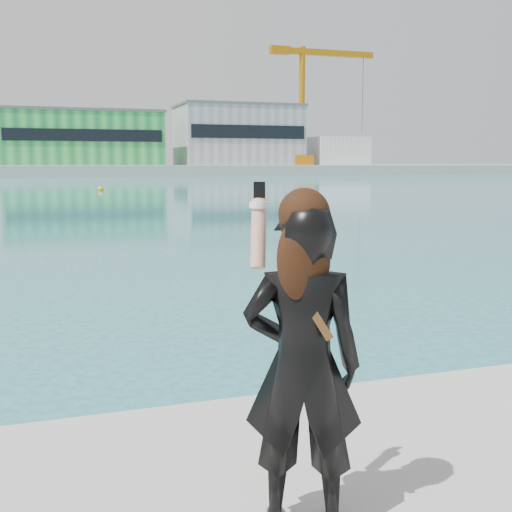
{
  "coord_description": "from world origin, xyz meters",
  "views": [
    {
      "loc": [
        -0.61,
        -3.47,
        2.57
      ],
      "look_at": [
        0.56,
        -0.02,
        2.04
      ],
      "focal_mm": 45.0,
      "sensor_mm": 36.0,
      "label": 1
    }
  ],
  "objects": [
    {
      "name": "ancillary_shed",
      "position": [
        62.0,
        126.0,
        5.0
      ],
      "size": [
        12.0,
        10.0,
        6.0
      ],
      "primitive_type": "cube",
      "color": "silver",
      "rests_on": "far_quay"
    },
    {
      "name": "buoy_near",
      "position": [
        4.82,
        56.56,
        0.0
      ],
      "size": [
        0.5,
        0.5,
        0.5
      ],
      "primitive_type": "sphere",
      "color": "#F1AE0C",
      "rests_on": "ground"
    },
    {
      "name": "flagpole_right",
      "position": [
        22.09,
        121.0,
        6.54
      ],
      "size": [
        1.28,
        0.16,
        8.0
      ],
      "color": "silver",
      "rests_on": "far_quay"
    },
    {
      "name": "woman",
      "position": [
        0.56,
        -0.72,
        1.65
      ],
      "size": [
        0.68,
        0.57,
        1.68
      ],
      "rotation": [
        0.0,
        0.0,
        2.75
      ],
      "color": "black",
      "rests_on": "near_quay"
    },
    {
      "name": "warehouse_grey_right",
      "position": [
        40.0,
        127.98,
        8.26
      ],
      "size": [
        25.5,
        15.35,
        12.5
      ],
      "color": "gray",
      "rests_on": "far_quay"
    },
    {
      "name": "dock_crane",
      "position": [
        53.2,
        122.0,
        15.07
      ],
      "size": [
        23.0,
        4.0,
        24.0
      ],
      "color": "#CE710C",
      "rests_on": "far_quay"
    },
    {
      "name": "warehouse_green",
      "position": [
        8.0,
        127.98,
        7.26
      ],
      "size": [
        30.6,
        16.36,
        10.5
      ],
      "color": "#218740",
      "rests_on": "far_quay"
    },
    {
      "name": "far_quay",
      "position": [
        0.0,
        130.0,
        1.0
      ],
      "size": [
        320.0,
        40.0,
        2.0
      ],
      "primitive_type": "cube",
      "color": "#9E9E99",
      "rests_on": "ground"
    }
  ]
}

